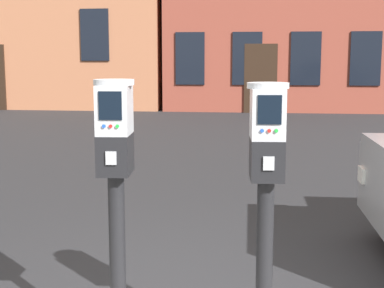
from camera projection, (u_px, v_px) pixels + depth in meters
The scene contains 2 objects.
parking_meter_near_kerb at pixel (116, 162), 3.05m from camera, with size 0.23×0.26×1.44m.
parking_meter_twin_adjacent at pixel (266, 167), 2.96m from camera, with size 0.23×0.26×1.42m.
Camera 1 is at (0.33, -3.22, 1.69)m, focal length 52.99 mm.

